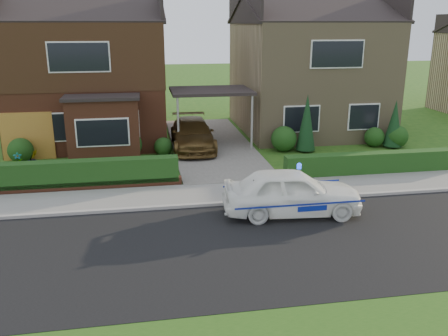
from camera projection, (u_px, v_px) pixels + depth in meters
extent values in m
plane|color=#214E14|center=(269.00, 244.00, 12.93)|extent=(120.00, 120.00, 0.00)
cube|color=black|center=(269.00, 244.00, 12.93)|extent=(60.00, 6.00, 0.02)
cube|color=#9E9993|center=(246.00, 202.00, 15.79)|extent=(60.00, 0.16, 0.12)
cube|color=slate|center=(239.00, 192.00, 16.78)|extent=(60.00, 2.00, 0.10)
cube|color=#666059|center=(211.00, 145.00, 23.28)|extent=(3.80, 12.00, 0.12)
cube|color=brown|center=(91.00, 82.00, 24.33)|extent=(7.20, 8.00, 5.80)
cube|color=white|center=(48.00, 128.00, 20.72)|extent=(1.80, 0.08, 1.30)
cube|color=white|center=(121.00, 125.00, 21.24)|extent=(1.60, 0.08, 1.30)
cube|color=white|center=(79.00, 57.00, 20.10)|extent=(2.60, 0.08, 1.30)
cube|color=black|center=(88.00, 53.00, 23.91)|extent=(7.26, 8.06, 2.90)
cube|color=brown|center=(104.00, 130.00, 20.50)|extent=(3.00, 1.40, 2.70)
cube|color=black|center=(102.00, 97.00, 20.08)|extent=(3.20, 1.60, 0.14)
cube|color=#97805C|center=(307.00, 77.00, 26.21)|extent=(7.20, 8.00, 5.80)
cube|color=white|center=(301.00, 119.00, 22.61)|extent=(1.80, 0.08, 1.30)
cube|color=white|center=(364.00, 117.00, 23.12)|extent=(1.60, 0.08, 1.30)
cube|color=white|center=(337.00, 54.00, 21.99)|extent=(2.60, 0.08, 1.30)
cube|color=black|center=(211.00, 91.00, 22.50)|extent=(3.80, 3.00, 0.14)
cylinder|color=gray|center=(178.00, 126.00, 21.30)|extent=(0.10, 0.10, 2.70)
cylinder|color=gray|center=(252.00, 123.00, 21.86)|extent=(0.10, 0.10, 2.70)
cube|color=#986021|center=(28.00, 136.00, 20.67)|extent=(2.20, 0.10, 2.10)
cube|color=brown|center=(74.00, 187.00, 16.93)|extent=(7.70, 0.25, 0.36)
cube|color=#113613|center=(75.00, 190.00, 17.12)|extent=(7.50, 0.55, 0.90)
cube|color=#113613|center=(375.00, 174.00, 18.91)|extent=(7.50, 0.55, 0.80)
sphere|color=#113613|center=(21.00, 150.00, 20.34)|extent=(1.08, 1.08, 1.08)
sphere|color=#113613|center=(127.00, 145.00, 20.85)|extent=(1.32, 1.32, 1.32)
sphere|color=#113613|center=(163.00, 147.00, 21.46)|extent=(0.84, 0.84, 0.84)
sphere|color=#113613|center=(284.00, 139.00, 22.13)|extent=(1.20, 1.20, 1.20)
sphere|color=#113613|center=(374.00, 137.00, 23.01)|extent=(0.96, 0.96, 0.96)
sphere|color=#113613|center=(397.00, 136.00, 22.87)|extent=(1.08, 1.08, 1.08)
cone|color=black|center=(306.00, 124.00, 21.90)|extent=(0.90, 0.90, 2.60)
cone|color=black|center=(394.00, 125.00, 22.67)|extent=(0.90, 0.90, 2.20)
imported|color=white|center=(292.00, 192.00, 14.76)|extent=(2.10, 4.43, 1.46)
sphere|color=#193FF2|center=(300.00, 167.00, 14.55)|extent=(0.17, 0.17, 0.17)
cube|color=navy|center=(301.00, 204.00, 13.96)|extent=(3.95, 0.02, 0.05)
cube|color=navy|center=(284.00, 185.00, 15.59)|extent=(3.95, 0.01, 0.05)
ellipsoid|color=black|center=(255.00, 187.00, 14.38)|extent=(0.22, 0.17, 0.21)
sphere|color=white|center=(256.00, 188.00, 14.33)|extent=(0.11, 0.11, 0.11)
sphere|color=black|center=(256.00, 183.00, 14.33)|extent=(0.13, 0.13, 0.13)
cone|color=black|center=(255.00, 181.00, 14.31)|extent=(0.04, 0.04, 0.05)
cone|color=black|center=(257.00, 180.00, 14.33)|extent=(0.04, 0.04, 0.05)
imported|color=brown|center=(192.00, 134.00, 22.19)|extent=(1.99, 4.73, 1.36)
imported|color=gray|center=(18.00, 161.00, 19.56)|extent=(0.41, 0.35, 0.66)
imported|color=gray|center=(33.00, 160.00, 19.48)|extent=(0.57, 0.56, 0.81)
imported|color=gray|center=(116.00, 173.00, 17.76)|extent=(0.49, 0.49, 0.78)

